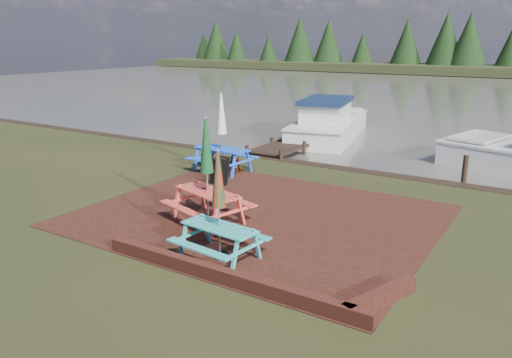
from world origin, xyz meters
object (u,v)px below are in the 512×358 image
at_px(chalkboard, 219,171).
at_px(picnic_table_teal, 219,221).
at_px(picnic_table_red, 207,186).
at_px(person, 235,148).
at_px(picnic_table_blue, 222,145).
at_px(jetty, 311,137).
at_px(boat_jetty, 328,125).

bearing_deg(chalkboard, picnic_table_teal, -51.56).
relative_size(picnic_table_red, person, 1.66).
relative_size(picnic_table_blue, jetty, 0.31).
bearing_deg(picnic_table_red, picnic_table_teal, -29.65).
relative_size(picnic_table_teal, picnic_table_blue, 0.85).
bearing_deg(picnic_table_red, chalkboard, 138.05).
bearing_deg(chalkboard, jetty, 97.63).
distance_m(picnic_table_teal, picnic_table_red, 2.28).
bearing_deg(boat_jetty, jetty, -104.97).
bearing_deg(person, picnic_table_teal, 136.65).
bearing_deg(picnic_table_blue, picnic_table_teal, -49.44).
distance_m(jetty, boat_jetty, 1.81).
xyz_separation_m(picnic_table_teal, boat_jetty, (-4.12, 14.72, -0.36)).
xyz_separation_m(picnic_table_red, person, (-2.39, 4.72, -0.13)).
height_order(picnic_table_blue, boat_jetty, picnic_table_blue).
height_order(picnic_table_teal, picnic_table_blue, picnic_table_blue).
height_order(picnic_table_blue, chalkboard, picnic_table_blue).
height_order(chalkboard, person, person).
relative_size(picnic_table_teal, jetty, 0.26).
bearing_deg(picnic_table_teal, picnic_table_red, 140.16).
relative_size(picnic_table_red, picnic_table_blue, 0.97).
xyz_separation_m(picnic_table_red, chalkboard, (-1.75, 2.84, -0.47)).
bearing_deg(person, boat_jetty, -74.36).
relative_size(picnic_table_red, chalkboard, 2.93).
height_order(picnic_table_blue, person, picnic_table_blue).
distance_m(chalkboard, boat_jetty, 10.27).
height_order(chalkboard, boat_jetty, boat_jetty).
distance_m(picnic_table_red, person, 5.30).
bearing_deg(picnic_table_blue, chalkboard, -52.66).
bearing_deg(picnic_table_teal, boat_jetty, 111.83).
distance_m(picnic_table_red, jetty, 11.64).
bearing_deg(boat_jetty, picnic_table_blue, -103.45).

